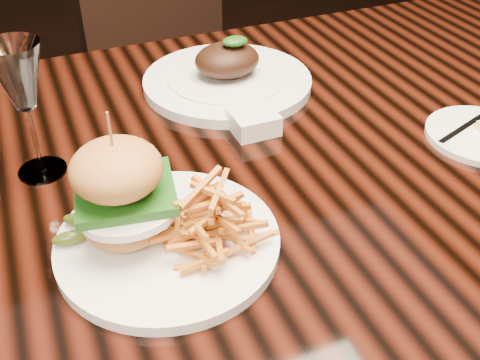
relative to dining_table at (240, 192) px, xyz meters
name	(u,v)px	position (x,y,z in m)	size (l,w,h in m)	color
dining_table	(240,192)	(0.00, 0.00, 0.00)	(1.60, 0.90, 0.75)	black
burger_plate	(164,215)	(-0.16, -0.15, 0.13)	(0.27, 0.27, 0.18)	white
ramekin	(253,121)	(0.04, 0.05, 0.09)	(0.07, 0.07, 0.03)	white
wine_glass	(20,81)	(-0.28, 0.06, 0.22)	(0.07, 0.07, 0.19)	white
far_dish	(227,77)	(0.06, 0.20, 0.09)	(0.30, 0.30, 0.10)	white
chair_far	(173,46)	(0.15, 0.89, -0.13)	(0.54, 0.54, 0.95)	black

